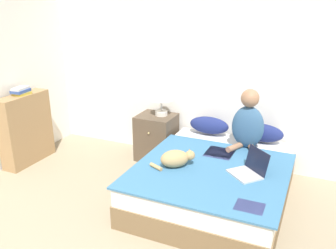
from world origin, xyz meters
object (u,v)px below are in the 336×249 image
cat_tabby (176,158)px  laptop_open (249,169)px  person_sitting (248,123)px  bookshelf (26,129)px  bed (215,181)px  pillow_near (209,125)px  nightstand (156,137)px  table_lamp (161,95)px  pillow_far (262,133)px  book_stack_top (21,91)px

cat_tabby → laptop_open: laptop_open is taller
person_sitting → bookshelf: 2.96m
bed → person_sitting: bearing=69.1°
person_sitting → cat_tabby: person_sitting is taller
pillow_near → nightstand: pillow_near is taller
laptop_open → pillow_near: bearing=169.3°
cat_tabby → table_lamp: bearing=86.3°
pillow_near → person_sitting: person_sitting is taller
pillow_far → bookshelf: (-3.01, -0.91, -0.09)m
bed → nightstand: (-1.08, 0.73, 0.09)m
laptop_open → bookshelf: (-3.05, 0.05, -0.03)m
bed → pillow_far: bearing=67.4°
table_lamp → book_stack_top: bearing=-152.6°
table_lamp → laptop_open: bearing=-32.7°
nightstand → pillow_near: bearing=7.7°
nightstand → book_stack_top: bearing=-152.8°
person_sitting → cat_tabby: size_ratio=1.64×
person_sitting → table_lamp: (-1.23, 0.21, 0.16)m
pillow_far → cat_tabby: pillow_far is taller
bed → book_stack_top: size_ratio=7.82×
pillow_far → laptop_open: bearing=-87.4°
nightstand → bookshelf: bookshelf is taller
table_lamp → pillow_far: bearing=2.5°
bed → pillow_near: 0.96m
pillow_near → nightstand: size_ratio=0.83×
pillow_near → bookshelf: size_ratio=0.55×
pillow_near → person_sitting: size_ratio=0.74×
laptop_open → nightstand: (-1.47, 0.86, -0.19)m
cat_tabby → nightstand: size_ratio=0.69×
bed → cat_tabby: 0.56m
pillow_far → nightstand: pillow_far is taller
bookshelf → bed: bearing=1.8°
person_sitting → book_stack_top: 2.95m
cat_tabby → bookshelf: bookshelf is taller
cat_tabby → bookshelf: size_ratio=0.46×
pillow_far → nightstand: size_ratio=0.83×
bed → bookshelf: size_ratio=2.00×
pillow_near → bed: bearing=-67.4°
person_sitting → pillow_far: bearing=63.9°
bed → table_lamp: (-1.02, 0.77, 0.71)m
nightstand → table_lamp: (0.06, 0.04, 0.61)m
cat_tabby → pillow_near: bearing=53.3°
bed → bookshelf: 2.68m
pillow_far → person_sitting: (-0.13, -0.27, 0.20)m
bookshelf → pillow_far: bearing=16.9°
laptop_open → nightstand: 1.71m
person_sitting → bookshelf: size_ratio=0.75×
cat_tabby → book_stack_top: bearing=139.3°
pillow_far → cat_tabby: 1.31m
bookshelf → book_stack_top: 0.53m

